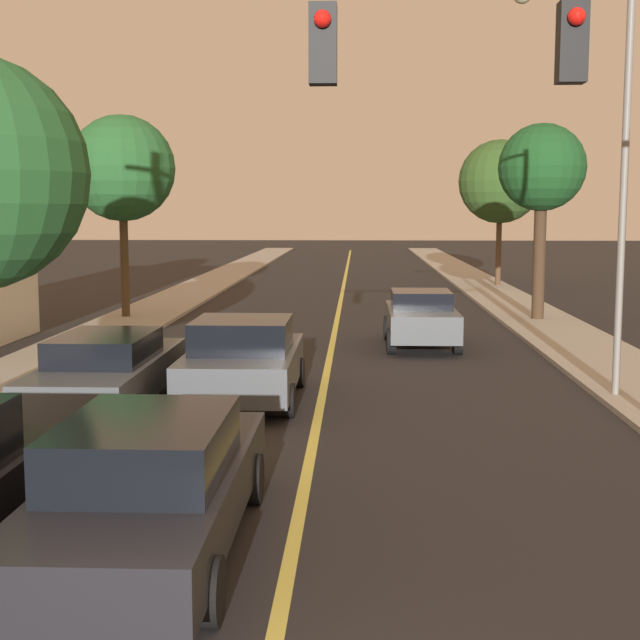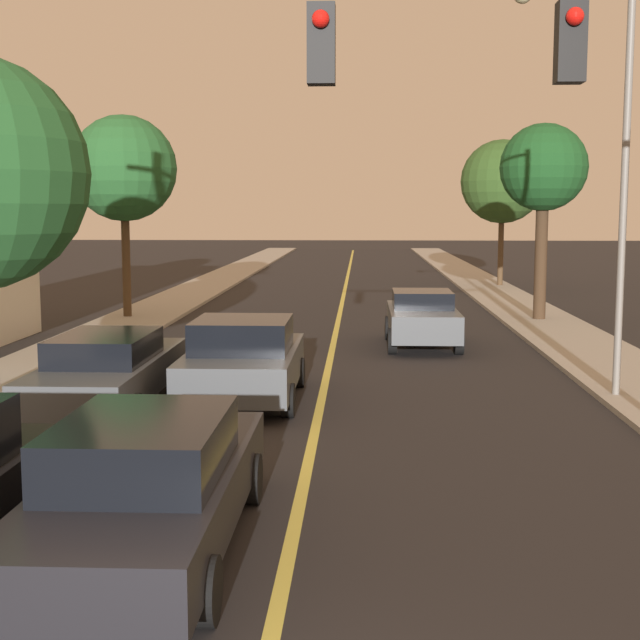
% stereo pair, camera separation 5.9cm
% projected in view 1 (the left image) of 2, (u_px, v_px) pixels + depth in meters
% --- Properties ---
extents(road_surface, '(10.37, 80.00, 0.01)m').
position_uv_depth(road_surface, '(343.00, 288.00, 40.75)').
color(road_surface, black).
rests_on(road_surface, ground).
extents(sidewalk_left, '(2.50, 80.00, 0.12)m').
position_uv_depth(sidewalk_left, '(204.00, 286.00, 41.01)').
color(sidewalk_left, '#9E998E').
rests_on(sidewalk_left, ground).
extents(sidewalk_right, '(2.50, 80.00, 0.12)m').
position_uv_depth(sidewalk_right, '(485.00, 287.00, 40.47)').
color(sidewalk_right, '#9E998E').
rests_on(sidewalk_right, ground).
extents(car_near_lane_front, '(1.94, 5.19, 1.48)m').
position_uv_depth(car_near_lane_front, '(150.00, 484.00, 9.17)').
color(car_near_lane_front, black).
rests_on(car_near_lane_front, ground).
extents(car_near_lane_second, '(2.10, 4.28, 1.57)m').
position_uv_depth(car_near_lane_second, '(243.00, 360.00, 16.58)').
color(car_near_lane_second, '#474C51').
rests_on(car_near_lane_second, ground).
extents(car_outer_lane_second, '(1.89, 5.15, 1.41)m').
position_uv_depth(car_outer_lane_second, '(108.00, 370.00, 15.74)').
color(car_outer_lane_second, '#474C51').
rests_on(car_outer_lane_second, ground).
extents(car_far_oncoming, '(1.86, 3.99, 1.46)m').
position_uv_depth(car_far_oncoming, '(421.00, 318.00, 23.23)').
color(car_far_oncoming, '#474C51').
rests_on(car_far_oncoming, ground).
extents(traffic_signal_mast, '(6.35, 0.42, 6.18)m').
position_uv_depth(traffic_signal_mast, '(607.00, 117.00, 10.12)').
color(traffic_signal_mast, slate).
rests_on(traffic_signal_mast, ground).
extents(streetlamp_right, '(2.19, 0.36, 7.49)m').
position_uv_depth(streetlamp_right, '(598.00, 134.00, 16.19)').
color(streetlamp_right, slate).
rests_on(streetlamp_right, ground).
extents(tree_left_near, '(3.39, 3.39, 6.46)m').
position_uv_depth(tree_left_near, '(122.00, 169.00, 28.44)').
color(tree_left_near, '#4C3823').
rests_on(tree_left_near, ground).
extents(tree_right_near, '(2.73, 2.73, 6.13)m').
position_uv_depth(tree_right_near, '(542.00, 170.00, 27.79)').
color(tree_right_near, '#3D2B1C').
rests_on(tree_right_near, ground).
extents(tree_right_far, '(3.79, 3.79, 6.61)m').
position_uv_depth(tree_right_far, '(500.00, 182.00, 40.44)').
color(tree_right_far, '#4C3823').
rests_on(tree_right_far, ground).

